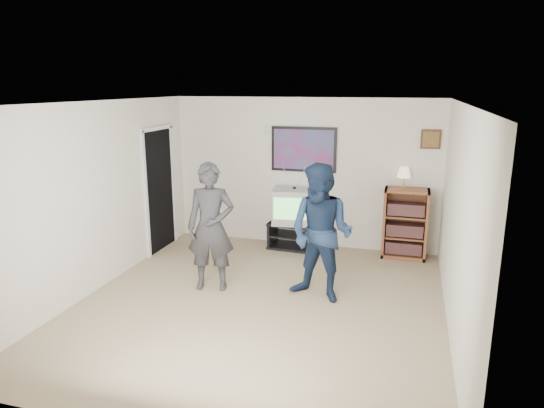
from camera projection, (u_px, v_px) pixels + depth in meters
The scene contains 13 objects.
room_shell at pixel (267, 202), 6.16m from camera, with size 4.51×5.00×2.51m.
media_stand at pixel (296, 235), 8.18m from camera, with size 0.92×0.56×0.45m.
crt_television at pixel (294, 206), 8.06m from camera, with size 0.69×0.58×0.58m, color #A3A49F, non-canonical shape.
bookshelf at pixel (405, 224), 7.67m from camera, with size 0.68×0.39×1.12m, color brown, non-canonical shape.
table_lamp at pixel (404, 178), 7.56m from camera, with size 0.21×0.21×0.34m, color beige, non-canonical shape.
person_tall at pixel (211, 227), 6.42m from camera, with size 0.63×0.41×1.73m, color #2D2D30.
person_short at pixel (321, 233), 6.08m from camera, with size 0.86×0.67×1.77m, color #182844.
controller_left at pixel (217, 196), 6.53m from camera, with size 0.03×0.12×0.03m, color white.
controller_right at pixel (327, 212), 6.23m from camera, with size 0.04×0.12×0.04m, color white.
poster at pixel (304, 149), 8.05m from camera, with size 1.10×0.03×0.75m, color black.
air_vent at pixel (272, 130), 8.13m from camera, with size 0.28×0.02×0.14m, color white.
small_picture at pixel (431, 139), 7.46m from camera, with size 0.30×0.03×0.30m, color #482217.
doorway at pixel (159, 191), 7.98m from camera, with size 0.03×0.85×2.00m, color black.
Camera 1 is at (1.70, -5.39, 2.70)m, focal length 32.00 mm.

